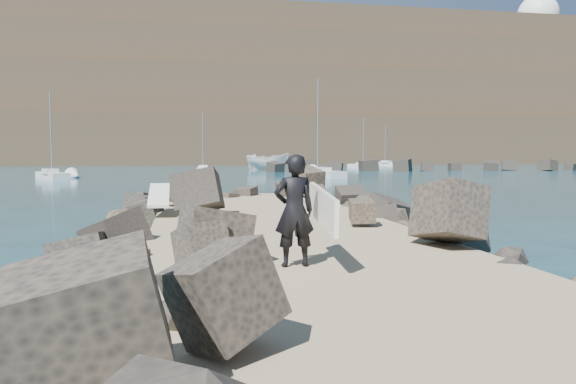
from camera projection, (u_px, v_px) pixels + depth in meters
name	position (u px, v px, depth m)	size (l,w,h in m)	color
ground	(280.00, 252.00, 13.28)	(800.00, 800.00, 0.00)	#0F384C
jetty	(297.00, 255.00, 11.30)	(6.00, 26.00, 0.60)	#8C7759
riprap_left	(151.00, 245.00, 11.25)	(2.60, 22.00, 1.00)	black
riprap_right	(422.00, 237.00, 12.31)	(2.60, 22.00, 1.00)	black
breakwater_secondary	(472.00, 166.00, 73.59)	(52.00, 4.00, 1.20)	black
headland	(223.00, 108.00, 170.90)	(360.00, 140.00, 32.00)	#2D4919
surfboard_resting	(159.00, 199.00, 15.96)	(0.57, 2.28, 0.08)	white
boat_imported	(268.00, 162.00, 76.92)	(2.25, 5.97, 2.31)	silver
surfer_with_board	(298.00, 210.00, 8.62)	(0.87, 2.14, 1.73)	black
radome	(538.00, 21.00, 175.46)	(12.40, 12.40, 19.63)	silver
sailboat_d	(363.00, 166.00, 84.29)	(3.31, 6.54, 7.81)	silver
sailboat_f	(385.00, 164.00, 101.45)	(4.36, 5.77, 7.36)	silver
sailboat_a	(52.00, 176.00, 49.31)	(4.07, 6.44, 7.85)	silver
sailboat_c	(318.00, 173.00, 54.55)	(3.85, 8.26, 9.63)	silver
sailboat_b	(203.00, 170.00, 64.19)	(1.38, 5.92, 7.25)	silver
headland_buildings	(248.00, 44.00, 163.24)	(137.50, 30.50, 5.00)	white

